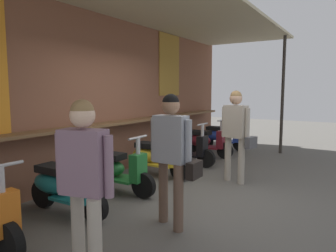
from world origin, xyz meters
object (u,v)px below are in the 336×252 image
at_px(shopper_browsing, 84,172).
at_px(shopper_passing, 172,147).
at_px(scooter_teal, 63,185).
at_px(scooter_maroon, 204,141).
at_px(shopper_with_handbag, 236,127).
at_px(scooter_black, 183,148).
at_px(scooter_blue, 220,136).
at_px(scooter_yellow, 155,156).
at_px(scooter_green, 114,169).

distance_m(shopper_browsing, shopper_passing, 1.34).
height_order(scooter_teal, scooter_maroon, same).
distance_m(scooter_maroon, shopper_with_handbag, 2.41).
relative_size(scooter_black, scooter_blue, 1.00).
height_order(scooter_black, scooter_maroon, same).
distance_m(scooter_blue, shopper_browsing, 6.61).
xyz_separation_m(scooter_yellow, scooter_black, (1.14, -0.00, 0.00)).
relative_size(scooter_black, shopper_passing, 0.86).
relative_size(scooter_teal, shopper_browsing, 0.88).
xyz_separation_m(scooter_teal, scooter_black, (3.35, 0.00, 0.00)).
xyz_separation_m(scooter_yellow, scooter_maroon, (2.22, -0.00, 0.00)).
height_order(scooter_maroon, shopper_with_handbag, shopper_with_handbag).
xyz_separation_m(scooter_green, scooter_yellow, (1.17, 0.00, 0.00)).
relative_size(scooter_green, shopper_with_handbag, 0.84).
bearing_deg(scooter_blue, scooter_yellow, -94.50).
distance_m(scooter_yellow, scooter_maroon, 2.22).
distance_m(scooter_yellow, shopper_with_handbag, 1.67).
bearing_deg(shopper_browsing, scooter_green, -158.08).
bearing_deg(shopper_passing, scooter_maroon, 19.41).
distance_m(scooter_green, shopper_browsing, 2.49).
bearing_deg(scooter_black, shopper_with_handbag, -24.94).
height_order(scooter_teal, shopper_with_handbag, shopper_with_handbag).
distance_m(scooter_teal, scooter_maroon, 4.43).
height_order(scooter_yellow, scooter_maroon, same).
distance_m(scooter_black, scooter_maroon, 1.08).
bearing_deg(shopper_browsing, scooter_blue, 178.29).
relative_size(shopper_with_handbag, shopper_passing, 1.02).
height_order(scooter_teal, shopper_browsing, shopper_browsing).
bearing_deg(scooter_yellow, shopper_with_handbag, 16.40).
distance_m(scooter_teal, shopper_with_handbag, 3.10).
bearing_deg(scooter_green, scooter_black, 87.94).
bearing_deg(scooter_green, scooter_yellow, 87.94).
bearing_deg(scooter_yellow, shopper_browsing, -65.16).
bearing_deg(shopper_with_handbag, scooter_teal, 163.66).
distance_m(scooter_green, scooter_black, 2.31).
relative_size(scooter_blue, shopper_with_handbag, 0.84).
height_order(shopper_with_handbag, shopper_browsing, shopper_with_handbag).
height_order(scooter_green, shopper_with_handbag, shopper_with_handbag).
relative_size(shopper_browsing, shopper_passing, 0.98).
distance_m(scooter_green, shopper_passing, 1.71).
height_order(scooter_green, scooter_blue, same).
xyz_separation_m(scooter_black, shopper_passing, (-2.92, -1.48, 0.60)).
bearing_deg(shopper_with_handbag, scooter_maroon, 52.84).
height_order(scooter_yellow, shopper_with_handbag, shopper_with_handbag).
relative_size(scooter_teal, scooter_yellow, 1.00).
xyz_separation_m(scooter_green, scooter_blue, (4.47, -0.00, 0.00)).
relative_size(scooter_yellow, shopper_passing, 0.86).
bearing_deg(scooter_blue, shopper_passing, -78.23).
bearing_deg(shopper_browsing, shopper_with_handbag, 164.74).
bearing_deg(shopper_with_handbag, shopper_passing, -167.08).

